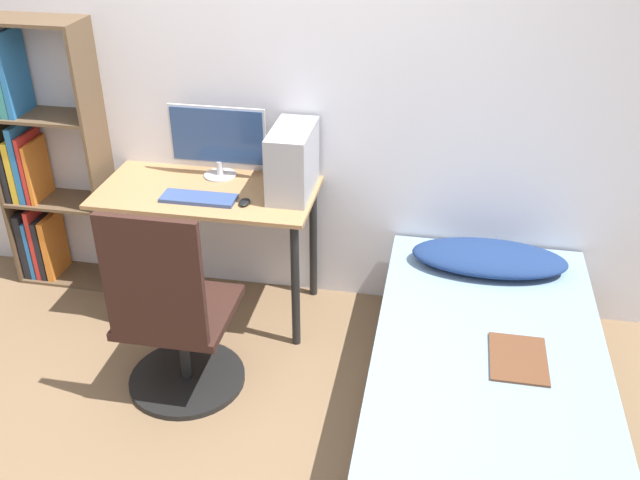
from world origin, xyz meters
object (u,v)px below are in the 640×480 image
(pc_tower, at_px, (293,161))
(bookshelf, at_px, (35,164))
(bed, at_px, (484,381))
(keyboard, at_px, (199,198))
(monitor, at_px, (218,139))
(office_chair, at_px, (175,327))

(pc_tower, bearing_deg, bookshelf, 176.72)
(bed, height_order, keyboard, keyboard)
(keyboard, bearing_deg, monitor, 86.26)
(bed, xyz_separation_m, pc_tower, (-1.03, 0.68, 0.71))
(office_chair, relative_size, pc_tower, 2.60)
(bookshelf, distance_m, monitor, 1.10)
(office_chair, relative_size, monitor, 1.98)
(office_chair, distance_m, pc_tower, 1.02)
(bookshelf, xyz_separation_m, monitor, (1.08, 0.03, 0.22))
(bookshelf, xyz_separation_m, pc_tower, (1.51, -0.09, 0.18))
(keyboard, bearing_deg, office_chair, -84.63)
(bed, bearing_deg, keyboard, 161.26)
(bed, relative_size, keyboard, 4.72)
(bookshelf, height_order, bed, bookshelf)
(bookshelf, height_order, pc_tower, bookshelf)
(pc_tower, bearing_deg, keyboard, -158.22)
(office_chair, distance_m, bed, 1.44)
(bookshelf, xyz_separation_m, bed, (2.54, -0.77, -0.53))
(office_chair, xyz_separation_m, pc_tower, (0.40, 0.77, 0.53))
(monitor, bearing_deg, keyboard, -93.74)
(bed, xyz_separation_m, keyboard, (-1.48, 0.50, 0.54))
(monitor, relative_size, pc_tower, 1.31)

